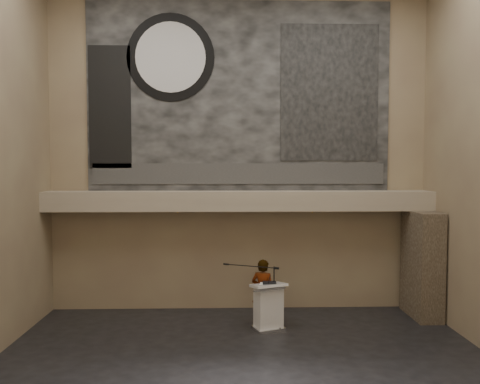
{
  "coord_description": "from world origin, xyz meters",
  "views": [
    {
      "loc": [
        -0.34,
        -8.52,
        3.81
      ],
      "look_at": [
        0.0,
        3.2,
        3.2
      ],
      "focal_mm": 35.0,
      "sensor_mm": 36.0,
      "label": 1
    }
  ],
  "objects": [
    {
      "name": "wall_back",
      "position": [
        0.0,
        4.0,
        4.25
      ],
      "size": [
        10.0,
        0.02,
        8.5
      ],
      "primitive_type": "cube",
      "color": "#77604B",
      "rests_on": "floor"
    },
    {
      "name": "stone_pier",
      "position": [
        4.65,
        3.15,
        1.35
      ],
      "size": [
        0.6,
        1.4,
        2.7
      ],
      "primitive_type": "cube",
      "color": "#3D3125",
      "rests_on": "floor"
    },
    {
      "name": "lectern",
      "position": [
        0.64,
        2.25,
        0.55
      ],
      "size": [
        0.9,
        0.77,
        1.14
      ],
      "rotation": [
        0.0,
        0.0,
        0.35
      ],
      "color": "silver",
      "rests_on": "floor"
    },
    {
      "name": "banner_clock_rim",
      "position": [
        -1.8,
        3.93,
        6.7
      ],
      "size": [
        2.3,
        0.02,
        2.3
      ],
      "primitive_type": "cylinder",
      "rotation": [
        1.57,
        0.0,
        0.0
      ],
      "color": "black",
      "rests_on": "banner"
    },
    {
      "name": "banner_clock_face",
      "position": [
        -1.8,
        3.91,
        6.7
      ],
      "size": [
        1.84,
        0.02,
        1.84
      ],
      "primitive_type": "cylinder",
      "rotation": [
        1.57,
        0.0,
        0.0
      ],
      "color": "silver",
      "rests_on": "banner"
    },
    {
      "name": "banner_brick_print",
      "position": [
        -3.4,
        3.93,
        5.4
      ],
      "size": [
        1.1,
        0.02,
        3.2
      ],
      "primitive_type": "cube",
      "color": "black",
      "rests_on": "banner"
    },
    {
      "name": "wall_front",
      "position": [
        0.0,
        -4.0,
        4.25
      ],
      "size": [
        10.0,
        0.02,
        8.5
      ],
      "primitive_type": "cube",
      "color": "#77604B",
      "rests_on": "floor"
    },
    {
      "name": "floor",
      "position": [
        0.0,
        0.0,
        0.0
      ],
      "size": [
        10.0,
        10.0,
        0.0
      ],
      "primitive_type": "plane",
      "color": "black",
      "rests_on": "ground"
    },
    {
      "name": "mic_stand",
      "position": [
        0.73,
        2.35,
        0.23
      ],
      "size": [
        1.45,
        0.76,
        1.49
      ],
      "rotation": [
        0.0,
        0.0,
        -0.39
      ],
      "color": "black",
      "rests_on": "floor"
    },
    {
      "name": "banner",
      "position": [
        0.0,
        3.97,
        5.7
      ],
      "size": [
        8.0,
        0.05,
        5.0
      ],
      "primitive_type": "cube",
      "color": "black",
      "rests_on": "wall_back"
    },
    {
      "name": "banner_text_strip",
      "position": [
        0.0,
        3.93,
        3.65
      ],
      "size": [
        7.76,
        0.02,
        0.55
      ],
      "primitive_type": "cube",
      "color": "#2E2E2E",
      "rests_on": "banner"
    },
    {
      "name": "sprinkler_left",
      "position": [
        -1.6,
        3.55,
        2.67
      ],
      "size": [
        0.04,
        0.04,
        0.06
      ],
      "primitive_type": "cylinder",
      "color": "#B2893D",
      "rests_on": "soffit"
    },
    {
      "name": "soffit",
      "position": [
        0.0,
        3.6,
        2.95
      ],
      "size": [
        10.0,
        0.8,
        0.5
      ],
      "primitive_type": "cube",
      "color": "gray",
      "rests_on": "wall_back"
    },
    {
      "name": "speaker_person",
      "position": [
        0.54,
        2.67,
        0.8
      ],
      "size": [
        0.68,
        0.58,
        1.59
      ],
      "primitive_type": "imported",
      "rotation": [
        0.0,
        0.0,
        2.73
      ],
      "color": "silver",
      "rests_on": "floor"
    },
    {
      "name": "sprinkler_right",
      "position": [
        1.9,
        3.55,
        2.67
      ],
      "size": [
        0.04,
        0.04,
        0.06
      ],
      "primitive_type": "cylinder",
      "color": "#B2893D",
      "rests_on": "soffit"
    },
    {
      "name": "binder",
      "position": [
        0.66,
        2.25,
        1.12
      ],
      "size": [
        0.33,
        0.27,
        0.04
      ],
      "primitive_type": "cube",
      "rotation": [
        0.0,
        0.0,
        -0.05
      ],
      "color": "black",
      "rests_on": "lectern"
    },
    {
      "name": "papers",
      "position": [
        0.54,
        2.23,
        1.1
      ],
      "size": [
        0.26,
        0.32,
        0.0
      ],
      "primitive_type": "cube",
      "rotation": [
        0.0,
        0.0,
        -0.18
      ],
      "color": "silver",
      "rests_on": "lectern"
    },
    {
      "name": "banner_building_print",
      "position": [
        2.4,
        3.93,
        5.8
      ],
      "size": [
        2.6,
        0.02,
        3.6
      ],
      "primitive_type": "cube",
      "color": "black",
      "rests_on": "banner"
    }
  ]
}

